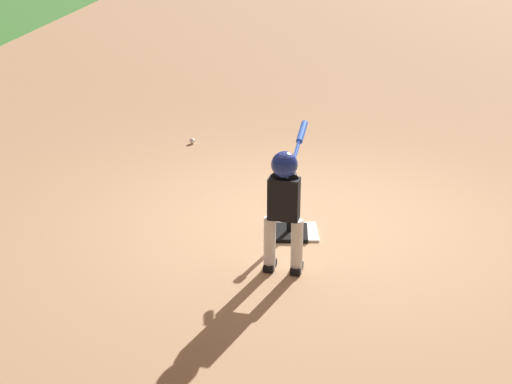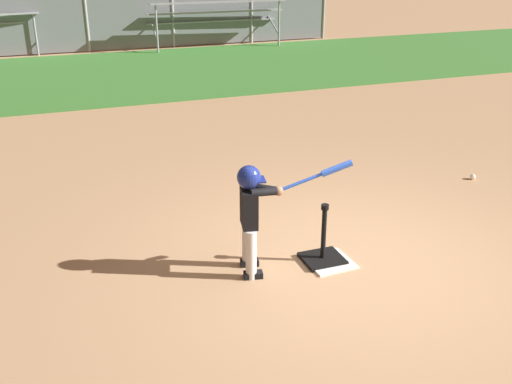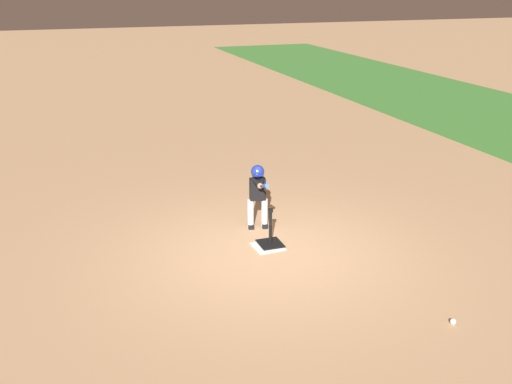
# 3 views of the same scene
# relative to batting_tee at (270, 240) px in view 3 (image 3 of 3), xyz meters

# --- Properties ---
(ground_plane) EXTENTS (90.00, 90.00, 0.00)m
(ground_plane) POSITION_rel_batting_tee_xyz_m (0.30, -0.13, -0.09)
(ground_plane) COLOR tan
(home_plate) EXTENTS (0.46, 0.46, 0.02)m
(home_plate) POSITION_rel_batting_tee_xyz_m (0.04, -0.06, -0.08)
(home_plate) COLOR white
(home_plate) RESTS_ON ground_plane
(batting_tee) EXTENTS (0.40, 0.36, 0.62)m
(batting_tee) POSITION_rel_batting_tee_xyz_m (0.00, 0.00, 0.00)
(batting_tee) COLOR black
(batting_tee) RESTS_ON ground_plane
(batter_child) EXTENTS (1.07, 0.40, 1.10)m
(batter_child) POSITION_rel_batting_tee_xyz_m (-0.72, 0.05, 0.61)
(batter_child) COLOR silver
(batter_child) RESTS_ON ground_plane
(baseball) EXTENTS (0.07, 0.07, 0.07)m
(baseball) POSITION_rel_batting_tee_xyz_m (2.88, 1.30, -0.05)
(baseball) COLOR white
(baseball) RESTS_ON ground_plane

